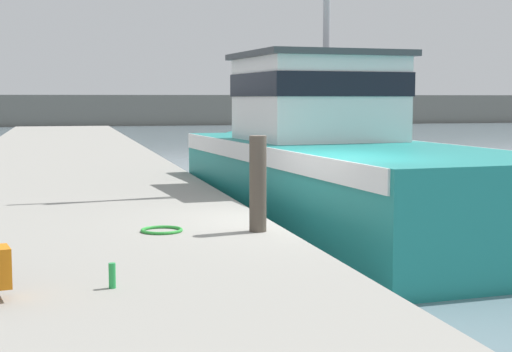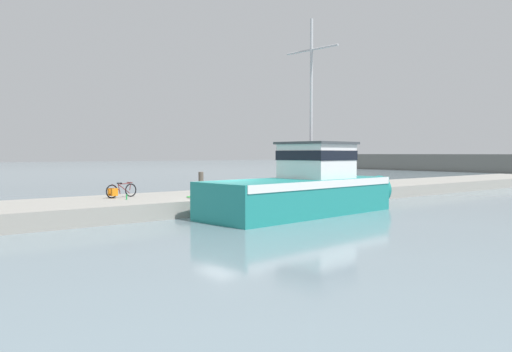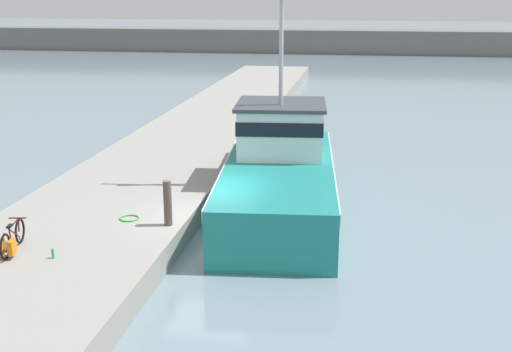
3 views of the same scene
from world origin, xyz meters
name	(u,v)px [view 1 (image 1 of 3)]	position (x,y,z in m)	size (l,w,h in m)	color
ground_plane	(312,270)	(0.00, 0.00, 0.00)	(320.00, 320.00, 0.00)	gray
dock_pier	(72,256)	(-3.46, 0.00, 0.37)	(5.69, 80.00, 0.75)	gray
far_shoreline	(402,109)	(30.00, 62.69, 1.39)	(180.00, 5.00, 2.78)	slate
fishing_boat_main	(332,163)	(1.55, 3.53, 1.27)	(4.38, 12.11, 9.29)	teal
mooring_post	(258,184)	(-1.02, -0.78, 1.39)	(0.23, 0.23, 1.29)	#51473D
hose_coil	(162,230)	(-2.28, -0.49, 0.77)	(0.57, 0.57, 0.04)	green
water_bottle_by_bike	(112,276)	(-3.12, -3.51, 0.87)	(0.07, 0.07, 0.24)	green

